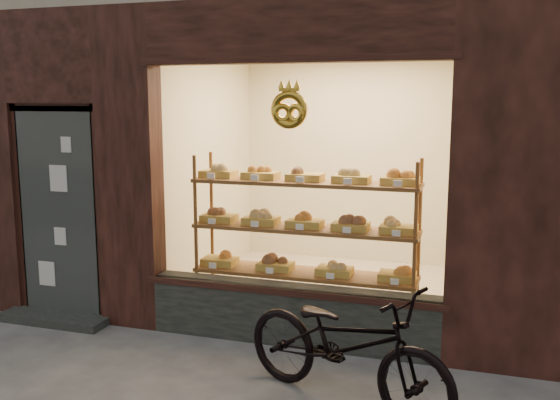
% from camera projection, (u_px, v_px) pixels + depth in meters
% --- Properties ---
extents(display_shelf, '(2.20, 0.45, 1.70)m').
position_uv_depth(display_shelf, '(305.00, 240.00, 6.05)').
color(display_shelf, '#583613').
rests_on(display_shelf, ground).
extents(bicycle, '(1.88, 1.23, 0.93)m').
position_uv_depth(bicycle, '(345.00, 344.00, 4.57)').
color(bicycle, black).
rests_on(bicycle, ground).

